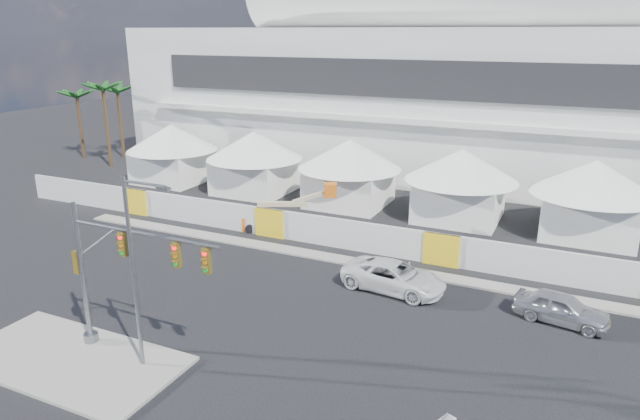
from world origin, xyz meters
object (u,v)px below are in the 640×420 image
at_px(sedan_silver, 562,308).
at_px(streetlight_median, 136,262).
at_px(traffic_mast, 112,274).
at_px(boom_lift, 275,218).
at_px(pickup_curb, 394,276).

distance_m(sedan_silver, streetlight_median, 20.06).
xyz_separation_m(traffic_mast, boom_lift, (-1.80, 17.19, -2.90)).
xyz_separation_m(sedan_silver, streetlight_median, (-15.70, -11.78, 4.13)).
bearing_deg(pickup_curb, boom_lift, 67.72).
bearing_deg(traffic_mast, sedan_silver, 32.78).
height_order(sedan_silver, boom_lift, boom_lift).
relative_size(pickup_curb, traffic_mast, 0.74).
height_order(pickup_curb, boom_lift, boom_lift).
distance_m(sedan_silver, boom_lift, 20.25).
xyz_separation_m(pickup_curb, boom_lift, (-10.80, 5.82, 0.12)).
distance_m(traffic_mast, boom_lift, 17.52).
distance_m(pickup_curb, boom_lift, 12.27).
bearing_deg(sedan_silver, boom_lift, 83.22).
xyz_separation_m(pickup_curb, traffic_mast, (-9.00, -11.36, 3.02)).
xyz_separation_m(sedan_silver, pickup_curb, (-8.59, 0.03, 0.04)).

